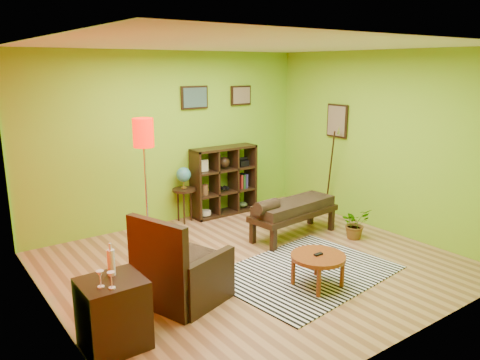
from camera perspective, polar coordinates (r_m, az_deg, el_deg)
ground at (r=6.32m, az=1.70°, el=-10.16°), size 5.00×5.00×0.00m
room_shell at (r=5.78m, az=1.01°, el=6.19°), size 5.04×4.54×2.82m
zebra_rug at (r=6.12m, az=7.98°, el=-11.06°), size 2.36×1.85×0.01m
coffee_table at (r=5.66m, az=9.50°, el=-9.52°), size 0.65×0.65×0.42m
armchair at (r=5.32m, az=-7.39°, el=-11.37°), size 1.06×1.05×1.03m
side_cabinet at (r=4.64m, az=-15.20°, el=-15.41°), size 0.57×0.52×0.99m
floor_lamp at (r=6.37m, az=-11.64°, el=4.17°), size 0.29×0.29×1.89m
globe_table at (r=7.77m, az=-6.88°, el=-0.11°), size 0.39×0.39×0.94m
cube_shelf at (r=8.20m, az=-1.87°, el=-0.09°), size 1.20×0.35×1.20m
bench at (r=7.15m, az=6.37°, el=-3.57°), size 1.55×0.68×0.69m
potted_plant at (r=7.35m, az=13.83°, el=-5.54°), size 0.48×0.52×0.37m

